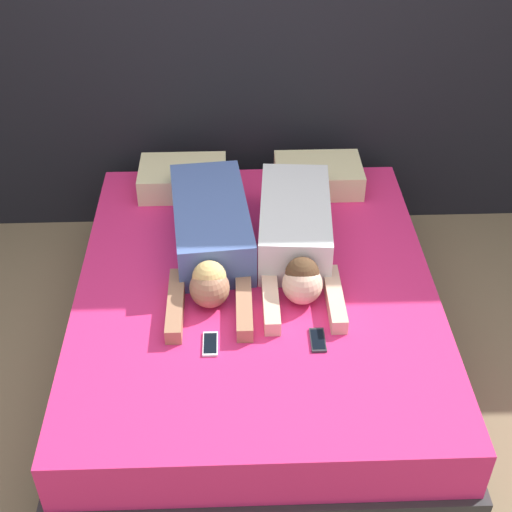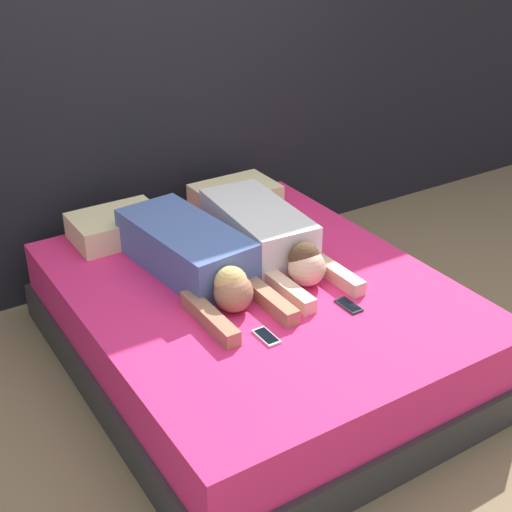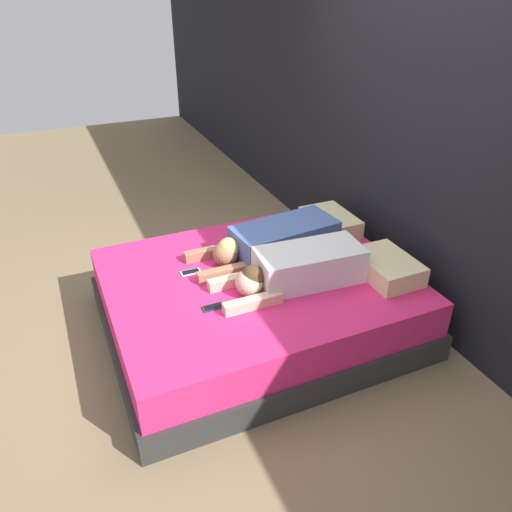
# 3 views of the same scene
# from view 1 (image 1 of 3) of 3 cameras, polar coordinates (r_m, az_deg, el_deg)

# --- Properties ---
(ground_plane) EXTENTS (12.00, 12.00, 0.00)m
(ground_plane) POSITION_cam_1_polar(r_m,az_deg,el_deg) (3.62, 0.00, -7.51)
(ground_plane) COLOR #7F6B4C
(wall_back) EXTENTS (12.00, 0.06, 2.60)m
(wall_back) POSITION_cam_1_polar(r_m,az_deg,el_deg) (3.94, -0.64, 18.98)
(wall_back) COLOR black
(wall_back) RESTS_ON ground_plane
(bed) EXTENTS (1.71, 2.08, 0.45)m
(bed) POSITION_cam_1_polar(r_m,az_deg,el_deg) (3.47, 0.00, -4.94)
(bed) COLOR #2D2D2D
(bed) RESTS_ON ground_plane
(pillow_head_left) EXTENTS (0.47, 0.33, 0.14)m
(pillow_head_left) POSITION_cam_1_polar(r_m,az_deg,el_deg) (3.94, -5.86, 6.22)
(pillow_head_left) COLOR beige
(pillow_head_left) RESTS_ON bed
(pillow_head_right) EXTENTS (0.47, 0.33, 0.14)m
(pillow_head_right) POSITION_cam_1_polar(r_m,az_deg,el_deg) (3.96, 5.00, 6.43)
(pillow_head_right) COLOR beige
(pillow_head_right) RESTS_ON bed
(person_left) EXTENTS (0.43, 1.12, 0.23)m
(person_left) POSITION_cam_1_polar(r_m,az_deg,el_deg) (3.44, -3.65, 1.81)
(person_left) COLOR #4C66A5
(person_left) RESTS_ON bed
(person_right) EXTENTS (0.39, 1.04, 0.24)m
(person_right) POSITION_cam_1_polar(r_m,az_deg,el_deg) (3.43, 3.23, 1.80)
(person_right) COLOR silver
(person_right) RESTS_ON bed
(cell_phone_left) EXTENTS (0.06, 0.14, 0.01)m
(cell_phone_left) POSITION_cam_1_polar(r_m,az_deg,el_deg) (3.01, -3.68, -7.03)
(cell_phone_left) COLOR silver
(cell_phone_left) RESTS_ON bed
(cell_phone_right) EXTENTS (0.06, 0.14, 0.01)m
(cell_phone_right) POSITION_cam_1_polar(r_m,az_deg,el_deg) (3.03, 4.96, -6.71)
(cell_phone_right) COLOR #2D2D33
(cell_phone_right) RESTS_ON bed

